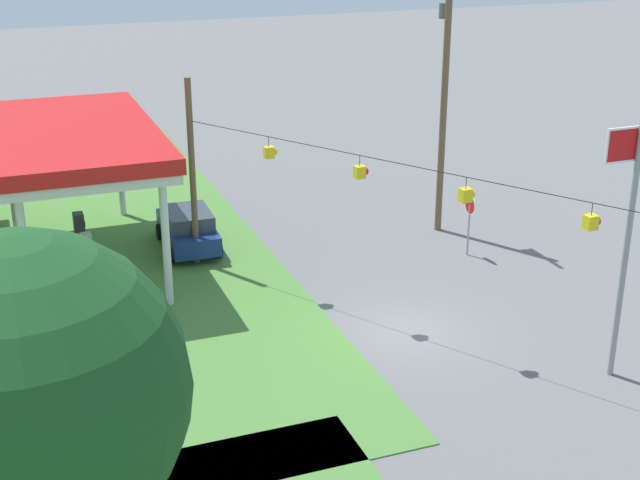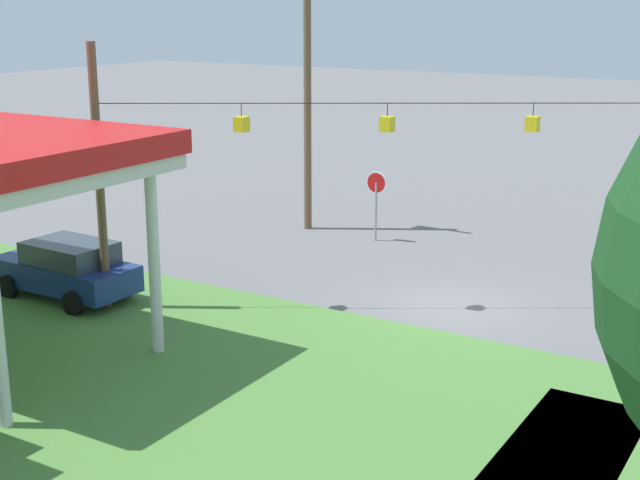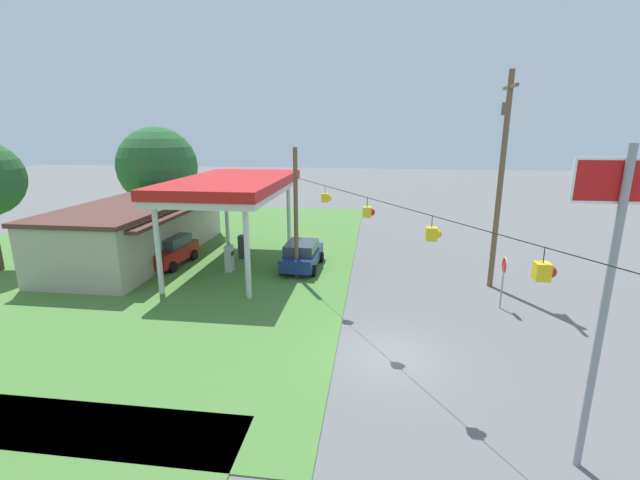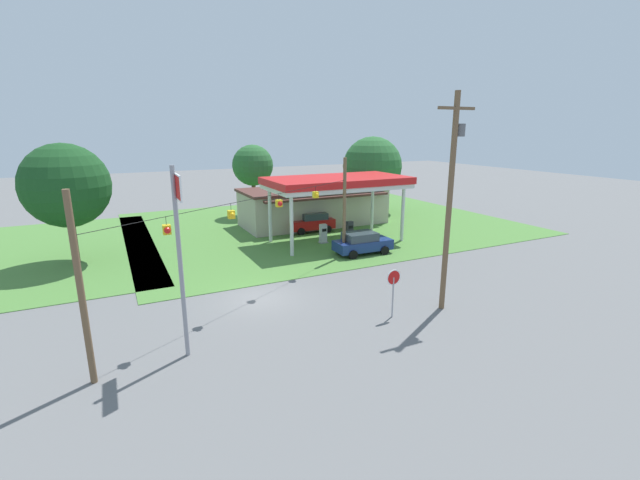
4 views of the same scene
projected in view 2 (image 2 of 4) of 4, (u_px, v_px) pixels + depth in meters
name	position (u px, v px, depth m)	size (l,w,h in m)	color
ground_plane	(452.00, 307.00, 24.81)	(160.00, 160.00, 0.00)	slate
car_at_pumps_front	(67.00, 268.00, 25.34)	(4.41, 2.22, 1.69)	navy
stop_sign_roadside	(376.00, 191.00, 31.27)	(0.80, 0.08, 2.50)	#99999E
utility_pole_main	(306.00, 64.00, 31.91)	(2.20, 0.44, 10.93)	brown
signal_span_gantry	(458.00, 166.00, 23.79)	(16.65, 10.24, 7.25)	brown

